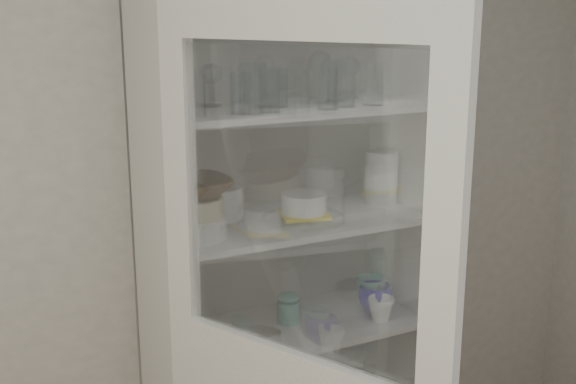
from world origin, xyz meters
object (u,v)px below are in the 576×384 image
plate_stack_back (213,202)px  measuring_cups (261,337)px  plate_stack_front (193,226)px  cream_bowl (192,207)px  terracotta_bowl (192,188)px  mug_teal (370,291)px  grey_bowl_stack (381,177)px  yellow_trivet (304,214)px  teal_jar (288,309)px  mug_white (381,309)px  goblet_0 (210,83)px  goblet_2 (320,72)px  pantry_cabinet (280,297)px  goblet_3 (350,75)px  goblet_1 (213,83)px  white_ramekin (304,203)px  white_canister (179,329)px  mug_blue (375,298)px  glass_platter (304,218)px

plate_stack_back → measuring_cups: (0.07, -0.24, -0.43)m
plate_stack_front → cream_bowl: size_ratio=1.11×
terracotta_bowl → mug_teal: terracotta_bowl is taller
grey_bowl_stack → yellow_trivet: bearing=-169.6°
grey_bowl_stack → teal_jar: size_ratio=2.04×
cream_bowl → mug_white: bearing=-7.3°
goblet_0 → goblet_2: bearing=4.2°
mug_teal → pantry_cabinet: bearing=176.1°
pantry_cabinet → goblet_2: pantry_cabinet is taller
mug_white → teal_jar: (-0.31, 0.15, 0.00)m
plate_stack_back → terracotta_bowl: terracotta_bowl is taller
goblet_3 → mug_teal: bearing=-33.1°
goblet_3 → terracotta_bowl: bearing=-170.1°
goblet_0 → measuring_cups: goblet_0 is taller
terracotta_bowl → measuring_cups: (0.21, -0.05, -0.54)m
goblet_1 → measuring_cups: 0.88m
goblet_0 → white_ramekin: goblet_0 is taller
plate_stack_front → plate_stack_back: size_ratio=1.02×
cream_bowl → plate_stack_front: bearing=0.0°
white_ramekin → goblet_2: bearing=46.1°
pantry_cabinet → yellow_trivet: size_ratio=12.96×
goblet_3 → yellow_trivet: 0.54m
goblet_1 → goblet_3: (0.52, -0.02, 0.01)m
mug_white → goblet_3: bearing=78.2°
goblet_0 → goblet_1: size_ratio=1.01×
goblet_2 → plate_stack_front: size_ratio=0.85×
pantry_cabinet → plate_stack_back: (-0.23, 0.08, 0.38)m
goblet_1 → white_canister: size_ratio=1.30×
yellow_trivet → mug_teal: size_ratio=1.40×
cream_bowl → mug_blue: (0.72, 0.00, -0.45)m
goblet_2 → mug_blue: 0.87m
cream_bowl → yellow_trivet: cream_bowl is taller
mug_blue → goblet_2: bearing=153.8°
plate_stack_front → white_canister: 0.38m
goblet_2 → goblet_3: goblet_2 is taller
goblet_3 → measuring_cups: goblet_3 is taller
cream_bowl → white_ramekin: bearing=0.5°
white_ramekin → grey_bowl_stack: 0.38m
mug_white → goblet_2: bearing=97.4°
yellow_trivet → goblet_0: bearing=156.8°
goblet_2 → plate_stack_back: 0.60m
teal_jar → white_canister: white_canister is taller
goblet_1 → teal_jar: 0.87m
yellow_trivet → white_ramekin: 0.04m
pantry_cabinet → teal_jar: (0.01, -0.05, -0.03)m
goblet_0 → teal_jar: bearing=-14.8°
cream_bowl → glass_platter: cream_bowl is taller
plate_stack_front → teal_jar: bearing=8.9°
goblet_0 → white_canister: goblet_0 is taller
glass_platter → mug_white: (0.28, -0.09, -0.36)m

